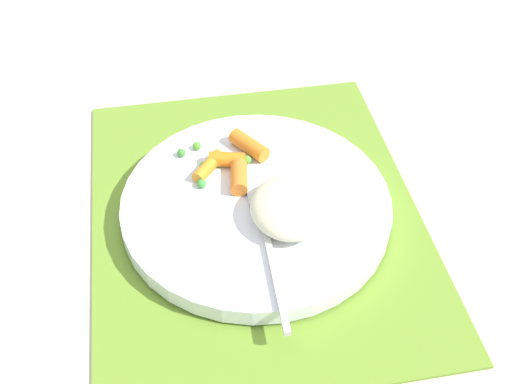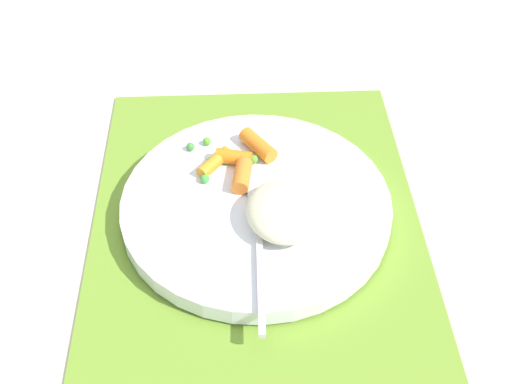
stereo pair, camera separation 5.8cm
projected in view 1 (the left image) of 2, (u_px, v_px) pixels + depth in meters
ground_plane at (256, 216)px, 0.65m from camera, size 2.40×2.40×0.00m
placemat at (256, 214)px, 0.65m from camera, size 0.40×0.32×0.01m
plate at (256, 206)px, 0.64m from camera, size 0.27×0.27×0.02m
rice_mound at (289, 208)px, 0.60m from camera, size 0.08×0.07×0.03m
carrot_portion at (234, 161)px, 0.66m from camera, size 0.09×0.08×0.02m
pea_scatter at (220, 160)px, 0.66m from camera, size 0.07×0.08×0.01m
fork at (263, 228)px, 0.60m from camera, size 0.19×0.02×0.01m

